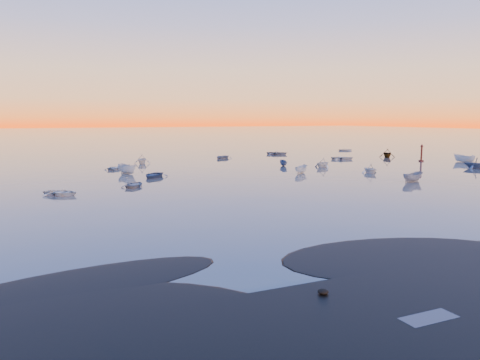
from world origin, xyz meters
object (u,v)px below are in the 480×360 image
boat_near_center (412,182)px  boat_near_right (475,168)px  boat_near_left (61,195)px  channel_marker (421,154)px

boat_near_center → boat_near_right: boat_near_right is taller
boat_near_left → boat_near_center: size_ratio=1.05×
boat_near_left → boat_near_center: (43.38, -7.86, 0.00)m
boat_near_left → boat_near_center: bearing=-58.3°
boat_near_left → channel_marker: (67.03, 13.74, 1.39)m
boat_near_center → boat_near_right: 23.83m
boat_near_right → channel_marker: (1.34, 13.23, 1.39)m
channel_marker → boat_near_right: bearing=-95.8°
boat_near_center → channel_marker: (23.65, 21.60, 1.39)m
boat_near_center → channel_marker: 32.06m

